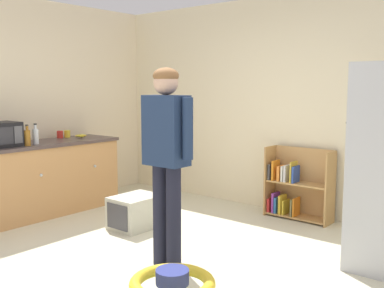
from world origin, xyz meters
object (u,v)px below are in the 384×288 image
(clear_bottle, at_px, (36,136))
(amber_bottle, at_px, (27,137))
(standing_person, at_px, (166,148))
(bookshelf, at_px, (296,188))
(yellow_cup, at_px, (67,134))
(red_cup, at_px, (60,134))
(banana_bunch, at_px, (82,136))
(kitchen_counter, at_px, (27,181))
(white_cup, at_px, (9,140))
(pet_carrier, at_px, (136,212))

(clear_bottle, bearing_deg, amber_bottle, -64.65)
(standing_person, relative_size, clear_bottle, 7.07)
(bookshelf, distance_m, yellow_cup, 3.08)
(standing_person, distance_m, red_cup, 2.64)
(bookshelf, relative_size, clear_bottle, 3.46)
(standing_person, distance_m, clear_bottle, 2.22)
(banana_bunch, bearing_deg, red_cup, -136.48)
(kitchen_counter, distance_m, amber_bottle, 0.58)
(kitchen_counter, bearing_deg, banana_bunch, 90.77)
(kitchen_counter, height_order, standing_person, standing_person)
(white_cup, xyz_separation_m, yellow_cup, (-0.03, 0.85, 0.00))
(bookshelf, height_order, white_cup, white_cup)
(banana_bunch, distance_m, clear_bottle, 0.77)
(clear_bottle, height_order, yellow_cup, clear_bottle)
(standing_person, relative_size, red_cup, 18.31)
(red_cup, bearing_deg, clear_bottle, -59.36)
(clear_bottle, bearing_deg, banana_bunch, 99.47)
(banana_bunch, distance_m, yellow_cup, 0.22)
(standing_person, xyz_separation_m, banana_bunch, (-2.35, 0.87, -0.13))
(standing_person, height_order, yellow_cup, standing_person)
(white_cup, bearing_deg, banana_bunch, 79.56)
(pet_carrier, bearing_deg, banana_bunch, 168.32)
(bookshelf, distance_m, red_cup, 3.13)
(yellow_cup, bearing_deg, clear_bottle, -64.03)
(kitchen_counter, xyz_separation_m, yellow_cup, (-0.21, 0.74, 0.50))
(pet_carrier, distance_m, yellow_cup, 1.71)
(pet_carrier, xyz_separation_m, amber_bottle, (-1.12, -0.63, 0.82))
(kitchen_counter, relative_size, red_cup, 25.05)
(clear_bottle, xyz_separation_m, red_cup, (-0.33, 0.56, -0.05))
(clear_bottle, relative_size, red_cup, 2.59)
(bookshelf, distance_m, clear_bottle, 3.17)
(red_cup, bearing_deg, amber_bottle, -60.43)
(amber_bottle, distance_m, clear_bottle, 0.16)
(clear_bottle, xyz_separation_m, yellow_cup, (-0.33, 0.67, -0.05))
(kitchen_counter, relative_size, standing_person, 1.37)
(kitchen_counter, height_order, amber_bottle, amber_bottle)
(kitchen_counter, relative_size, bookshelf, 2.80)
(standing_person, distance_m, banana_bunch, 2.50)
(amber_bottle, bearing_deg, red_cup, 119.57)
(bookshelf, relative_size, banana_bunch, 5.37)
(yellow_cup, bearing_deg, standing_person, -17.09)
(red_cup, bearing_deg, banana_bunch, 43.52)
(banana_bunch, height_order, clear_bottle, clear_bottle)
(amber_bottle, bearing_deg, banana_bunch, 102.27)
(white_cup, relative_size, red_cup, 1.00)
(kitchen_counter, bearing_deg, clear_bottle, 32.21)
(standing_person, bearing_deg, bookshelf, 85.33)
(standing_person, distance_m, white_cup, 2.52)
(kitchen_counter, distance_m, standing_person, 2.41)
(kitchen_counter, distance_m, clear_bottle, 0.56)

